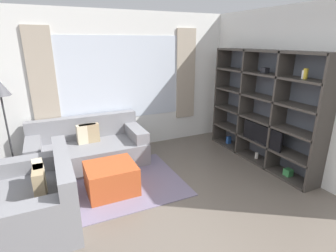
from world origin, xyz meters
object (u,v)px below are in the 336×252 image
(ottoman, at_px, (111,178))
(floor_lamp, at_px, (0,94))
(couch_main, at_px, (89,149))
(shelving_unit, at_px, (263,109))
(couch_side, at_px, (38,198))

(ottoman, relative_size, floor_lamp, 0.44)
(couch_main, distance_m, ottoman, 1.11)
(shelving_unit, xyz_separation_m, ottoman, (-2.78, 0.08, -0.77))
(ottoman, height_order, floor_lamp, floor_lamp)
(couch_main, bearing_deg, couch_side, -121.66)
(couch_side, bearing_deg, couch_main, 148.34)
(shelving_unit, bearing_deg, couch_side, -177.49)
(shelving_unit, bearing_deg, floor_lamp, 161.52)
(couch_main, height_order, ottoman, couch_main)
(couch_main, bearing_deg, floor_lamp, 170.46)
(floor_lamp, bearing_deg, ottoman, -43.88)
(couch_main, distance_m, floor_lamp, 1.62)
(floor_lamp, bearing_deg, couch_main, -9.54)
(couch_side, bearing_deg, ottoman, 104.21)
(shelving_unit, relative_size, couch_side, 1.61)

